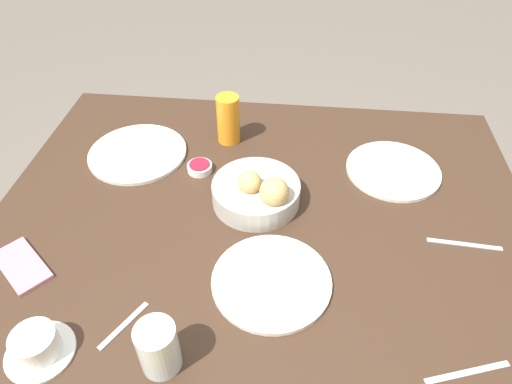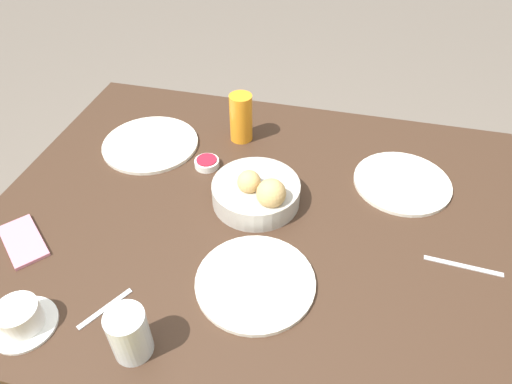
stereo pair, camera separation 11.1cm
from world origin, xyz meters
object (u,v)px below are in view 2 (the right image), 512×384
(plate_near_right, at_px, (151,144))
(spoon_coffee, at_px, (105,309))
(coffee_cup, at_px, (20,318))
(fork_silver, at_px, (463,266))
(bread_basket, at_px, (257,192))
(jam_bowl_berry, at_px, (207,163))
(plate_far_center, at_px, (255,282))
(juice_glass, at_px, (241,118))
(water_tumbler, at_px, (129,334))
(plate_near_left, at_px, (402,182))
(cell_phone, at_px, (23,241))

(plate_near_right, height_order, spoon_coffee, plate_near_right)
(coffee_cup, bearing_deg, fork_silver, -157.06)
(bread_basket, relative_size, jam_bowl_berry, 3.23)
(plate_far_center, bearing_deg, juice_glass, -71.66)
(coffee_cup, bearing_deg, water_tumbler, -178.73)
(coffee_cup, xyz_separation_m, fork_silver, (-0.83, -0.35, -0.02))
(bread_basket, relative_size, water_tumbler, 2.04)
(plate_far_center, relative_size, fork_silver, 1.53)
(plate_near_right, bearing_deg, jam_bowl_berry, 164.69)
(juice_glass, distance_m, jam_bowl_berry, 0.17)
(spoon_coffee, bearing_deg, plate_near_left, -137.09)
(coffee_cup, bearing_deg, cell_phone, -54.84)
(plate_near_left, bearing_deg, bread_basket, 24.62)
(jam_bowl_berry, bearing_deg, plate_near_right, -15.31)
(plate_near_right, bearing_deg, juice_glass, -158.38)
(juice_glass, bearing_deg, plate_near_left, 168.01)
(bread_basket, bearing_deg, coffee_cup, 51.19)
(coffee_cup, height_order, jam_bowl_berry, coffee_cup)
(juice_glass, bearing_deg, water_tumbler, 88.57)
(fork_silver, bearing_deg, juice_glass, -30.28)
(bread_basket, height_order, fork_silver, bread_basket)
(plate_near_left, relative_size, spoon_coffee, 2.21)
(water_tumbler, relative_size, spoon_coffee, 0.94)
(bread_basket, distance_m, coffee_cup, 0.56)
(cell_phone, bearing_deg, plate_near_left, -153.66)
(jam_bowl_berry, bearing_deg, spoon_coffee, 83.60)
(jam_bowl_berry, distance_m, fork_silver, 0.67)
(juice_glass, bearing_deg, plate_near_right, 21.62)
(plate_near_right, distance_m, plate_far_center, 0.57)
(plate_near_left, relative_size, jam_bowl_berry, 3.72)
(bread_basket, height_order, juice_glass, juice_glass)
(juice_glass, distance_m, water_tumbler, 0.69)
(plate_near_left, height_order, plate_near_right, same)
(water_tumbler, bearing_deg, plate_near_right, -69.11)
(coffee_cup, bearing_deg, plate_near_right, -89.96)
(bread_basket, height_order, coffee_cup, bread_basket)
(bread_basket, height_order, jam_bowl_berry, bread_basket)
(juice_glass, xyz_separation_m, cell_phone, (0.37, 0.51, -0.07))
(plate_far_center, relative_size, cell_phone, 1.53)
(plate_near_left, distance_m, coffee_cup, 0.92)
(water_tumbler, relative_size, coffee_cup, 0.84)
(plate_near_left, xyz_separation_m, plate_far_center, (0.29, 0.39, 0.00))
(juice_glass, height_order, jam_bowl_berry, juice_glass)
(plate_near_right, relative_size, plate_far_center, 1.08)
(plate_near_right, xyz_separation_m, spoon_coffee, (-0.13, 0.53, -0.00))
(bread_basket, bearing_deg, plate_near_right, -24.35)
(bread_basket, bearing_deg, plate_near_left, -155.38)
(jam_bowl_berry, relative_size, spoon_coffee, 0.59)
(coffee_cup, height_order, spoon_coffee, coffee_cup)
(coffee_cup, height_order, cell_phone, coffee_cup)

